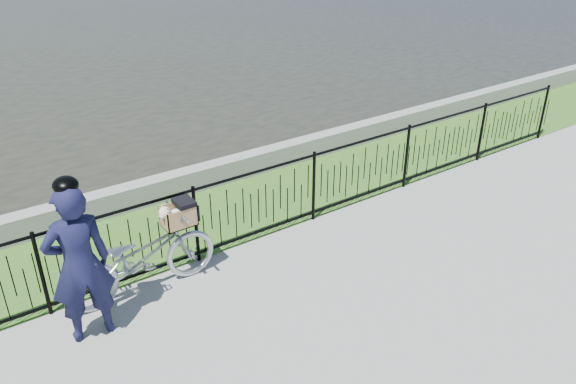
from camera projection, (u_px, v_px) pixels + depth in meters
ground at (326, 293)px, 7.18m from camera, size 120.00×120.00×0.00m
grass_strip at (226, 211)px, 9.08m from camera, size 60.00×2.00×0.01m
quay_wall at (197, 178)px, 9.72m from camera, size 60.00×0.30×0.40m
fence at (259, 204)px, 8.09m from camera, size 14.00×0.06×1.15m
bicycle_rig at (142, 256)px, 6.98m from camera, size 1.97×0.69×1.15m
cyclist at (79, 263)px, 6.06m from camera, size 0.72×0.49×1.99m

